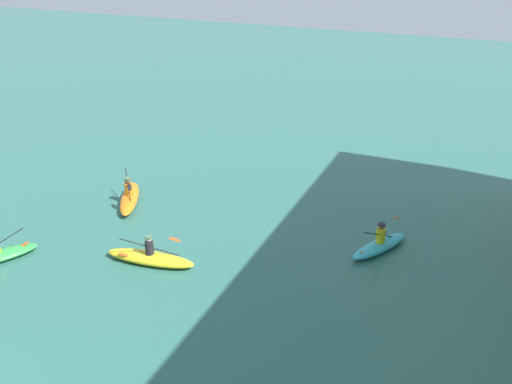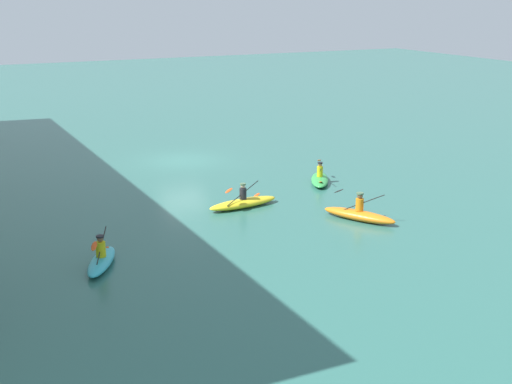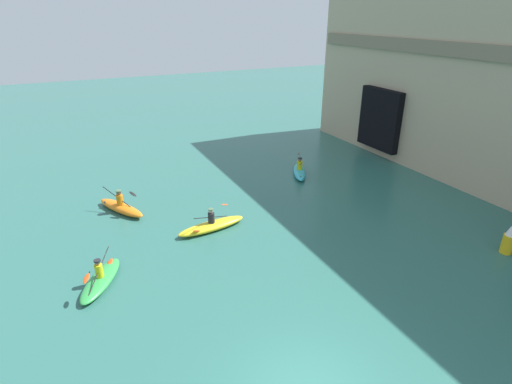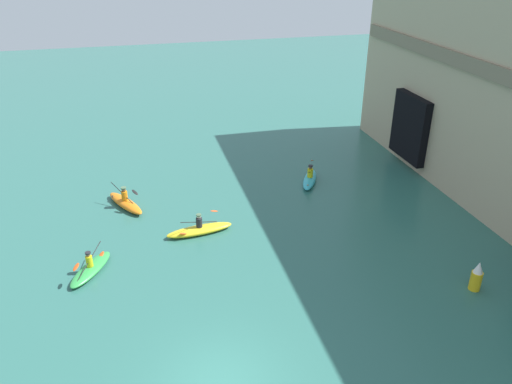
{
  "view_description": "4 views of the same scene",
  "coord_description": "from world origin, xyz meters",
  "px_view_note": "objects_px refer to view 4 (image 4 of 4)",
  "views": [
    {
      "loc": [
        4.85,
        11.09,
        10.89
      ],
      "look_at": [
        -12.63,
        3.5,
        1.93
      ],
      "focal_mm": 40.0,
      "sensor_mm": 36.0,
      "label": 1
    },
    {
      "loc": [
        -36.18,
        13.41,
        9.04
      ],
      "look_at": [
        -12.43,
        1.62,
        1.55
      ],
      "focal_mm": 50.0,
      "sensor_mm": 36.0,
      "label": 2
    },
    {
      "loc": [
        5.97,
        -4.46,
        9.23
      ],
      "look_at": [
        -10.41,
        3.52,
        0.99
      ],
      "focal_mm": 28.0,
      "sensor_mm": 36.0,
      "label": 3
    },
    {
      "loc": [
        11.65,
        -1.79,
        13.09
      ],
      "look_at": [
        -11.02,
        4.07,
        1.12
      ],
      "focal_mm": 35.0,
      "sensor_mm": 36.0,
      "label": 4
    }
  ],
  "objects_px": {
    "kayak_green": "(91,268)",
    "marker_buoy": "(477,277)",
    "kayak_cyan": "(310,179)",
    "kayak_yellow": "(200,229)",
    "kayak_orange": "(125,202)"
  },
  "relations": [
    {
      "from": "kayak_orange",
      "to": "kayak_green",
      "type": "bearing_deg",
      "value": -43.8
    },
    {
      "from": "kayak_green",
      "to": "marker_buoy",
      "type": "distance_m",
      "value": 16.38
    },
    {
      "from": "kayak_cyan",
      "to": "kayak_yellow",
      "type": "bearing_deg",
      "value": 146.72
    },
    {
      "from": "kayak_green",
      "to": "kayak_cyan",
      "type": "bearing_deg",
      "value": -32.88
    },
    {
      "from": "marker_buoy",
      "to": "kayak_orange",
      "type": "bearing_deg",
      "value": -128.32
    },
    {
      "from": "kayak_green",
      "to": "kayak_orange",
      "type": "relative_size",
      "value": 0.89
    },
    {
      "from": "kayak_orange",
      "to": "kayak_yellow",
      "type": "distance_m",
      "value": 5.11
    },
    {
      "from": "kayak_green",
      "to": "kayak_yellow",
      "type": "bearing_deg",
      "value": -37.55
    },
    {
      "from": "kayak_orange",
      "to": "marker_buoy",
      "type": "xyz_separation_m",
      "value": [
        10.98,
        13.9,
        0.37
      ]
    },
    {
      "from": "kayak_yellow",
      "to": "kayak_cyan",
      "type": "distance_m",
      "value": 8.34
    },
    {
      "from": "kayak_orange",
      "to": "marker_buoy",
      "type": "bearing_deg",
      "value": 23.64
    },
    {
      "from": "kayak_green",
      "to": "kayak_yellow",
      "type": "relative_size",
      "value": 0.84
    },
    {
      "from": "kayak_orange",
      "to": "marker_buoy",
      "type": "distance_m",
      "value": 17.72
    },
    {
      "from": "kayak_green",
      "to": "marker_buoy",
      "type": "height_order",
      "value": "marker_buoy"
    },
    {
      "from": "kayak_orange",
      "to": "kayak_yellow",
      "type": "height_order",
      "value": "kayak_orange"
    }
  ]
}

